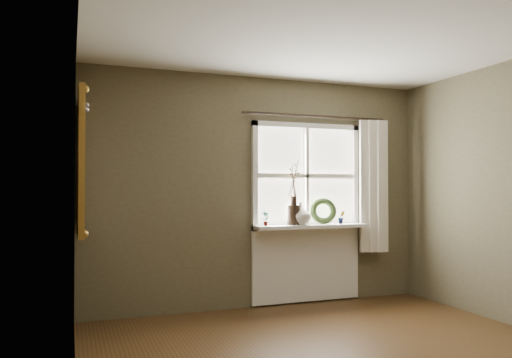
{
  "coord_description": "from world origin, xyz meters",
  "views": [
    {
      "loc": [
        -2.05,
        -3.03,
        1.33
      ],
      "look_at": [
        -0.33,
        1.55,
        1.43
      ],
      "focal_mm": 35.0,
      "sensor_mm": 36.0,
      "label": 1
    }
  ],
  "objects_px": {
    "dark_jug": "(294,215)",
    "cream_vase": "(300,214)",
    "wreath": "(323,214)",
    "gilt_mirror": "(80,164)"
  },
  "relations": [
    {
      "from": "dark_jug",
      "to": "cream_vase",
      "type": "height_order",
      "value": "cream_vase"
    },
    {
      "from": "dark_jug",
      "to": "wreath",
      "type": "height_order",
      "value": "wreath"
    },
    {
      "from": "dark_jug",
      "to": "wreath",
      "type": "relative_size",
      "value": 0.74
    },
    {
      "from": "dark_jug",
      "to": "gilt_mirror",
      "type": "bearing_deg",
      "value": -169.64
    },
    {
      "from": "cream_vase",
      "to": "wreath",
      "type": "bearing_deg",
      "value": 7.27
    },
    {
      "from": "cream_vase",
      "to": "gilt_mirror",
      "type": "distance_m",
      "value": 2.47
    },
    {
      "from": "dark_jug",
      "to": "cream_vase",
      "type": "bearing_deg",
      "value": 0.0
    },
    {
      "from": "dark_jug",
      "to": "gilt_mirror",
      "type": "relative_size",
      "value": 0.18
    },
    {
      "from": "wreath",
      "to": "dark_jug",
      "type": "bearing_deg",
      "value": -155.49
    },
    {
      "from": "wreath",
      "to": "gilt_mirror",
      "type": "relative_size",
      "value": 0.25
    }
  ]
}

